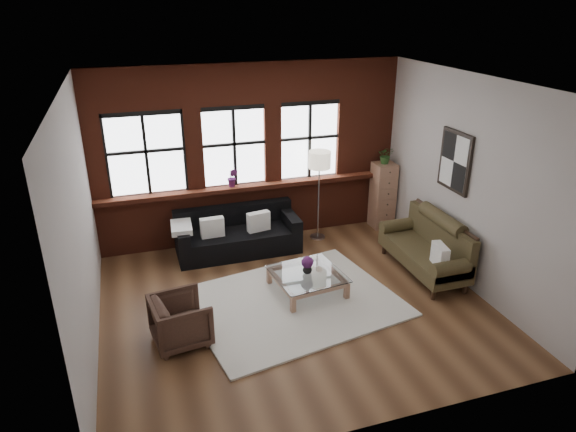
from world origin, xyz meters
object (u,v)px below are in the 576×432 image
object	(u,v)px
armchair	(181,320)
drawer_chest	(383,195)
dark_sofa	(238,232)
vintage_settee	(424,246)
floor_lamp	(319,192)
vase	(307,269)
coffee_table	(307,283)

from	to	relation	value
armchair	drawer_chest	size ratio (longest dim) A/B	0.56
dark_sofa	drawer_chest	distance (m)	2.95
vintage_settee	floor_lamp	world-z (taller)	floor_lamp
dark_sofa	vase	bearing A→B (deg)	-67.09
coffee_table	dark_sofa	bearing A→B (deg)	112.91
coffee_table	drawer_chest	xyz separation A→B (m)	(2.23, 1.88, 0.49)
vintage_settee	dark_sofa	bearing A→B (deg)	148.63
dark_sofa	drawer_chest	size ratio (longest dim) A/B	1.66
vintage_settee	armchair	xyz separation A→B (m)	(-3.99, -0.67, -0.16)
floor_lamp	armchair	bearing A→B (deg)	-139.40
vintage_settee	vase	bearing A→B (deg)	-179.78
armchair	floor_lamp	size ratio (longest dim) A/B	0.39
vintage_settee	floor_lamp	distance (m)	2.15
vase	drawer_chest	distance (m)	2.93
floor_lamp	vase	bearing A→B (deg)	-115.68
vase	floor_lamp	distance (m)	2.02
dark_sofa	coffee_table	size ratio (longest dim) A/B	2.12
coffee_table	floor_lamp	distance (m)	2.10
vase	armchair	bearing A→B (deg)	-161.57
dark_sofa	floor_lamp	distance (m)	1.64
dark_sofa	floor_lamp	world-z (taller)	floor_lamp
coffee_table	vintage_settee	bearing A→B (deg)	0.22
armchair	vase	size ratio (longest dim) A/B	4.82
vase	coffee_table	bearing A→B (deg)	0.00
coffee_table	vase	bearing A→B (deg)	180.00
armchair	coffee_table	xyz separation A→B (m)	(1.98, 0.66, -0.17)
dark_sofa	vase	size ratio (longest dim) A/B	14.34
coffee_table	vase	size ratio (longest dim) A/B	6.75
vintage_settee	vase	world-z (taller)	vintage_settee
vintage_settee	vase	distance (m)	2.01
vase	floor_lamp	world-z (taller)	floor_lamp
armchair	vase	bearing A→B (deg)	-79.76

